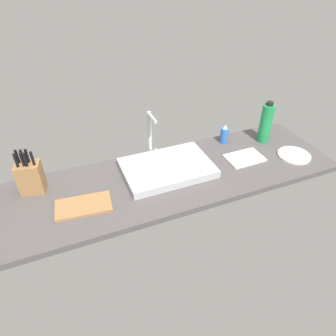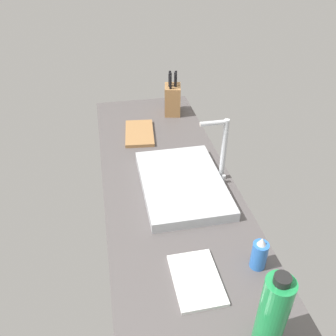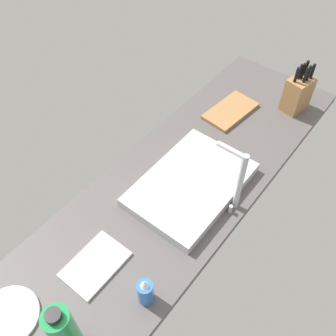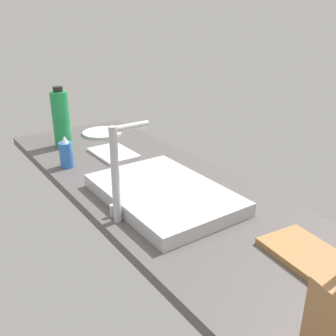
# 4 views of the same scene
# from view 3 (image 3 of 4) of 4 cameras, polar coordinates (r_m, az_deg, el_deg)

# --- Properties ---
(countertop_slab) EXTENTS (1.96, 0.59, 0.04)m
(countertop_slab) POSITION_cam_3_polar(r_m,az_deg,el_deg) (1.60, 1.63, -2.84)
(countertop_slab) COLOR #514C4C
(countertop_slab) RESTS_ON ground
(sink_basin) EXTENTS (0.51, 0.35, 0.05)m
(sink_basin) POSITION_cam_3_polar(r_m,az_deg,el_deg) (1.56, 3.49, -2.52)
(sink_basin) COLOR #B7BABF
(sink_basin) RESTS_ON countertop_slab
(faucet) EXTENTS (0.06, 0.13, 0.30)m
(faucet) POSITION_cam_3_polar(r_m,az_deg,el_deg) (1.41, 10.52, -1.50)
(faucet) COLOR #B7BABF
(faucet) RESTS_ON countertop_slab
(knife_block) EXTENTS (0.14, 0.12, 0.25)m
(knife_block) POSITION_cam_3_polar(r_m,az_deg,el_deg) (1.97, 19.03, 10.64)
(knife_block) COLOR #9E7042
(knife_block) RESTS_ON countertop_slab
(cutting_board) EXTENTS (0.29, 0.18, 0.02)m
(cutting_board) POSITION_cam_3_polar(r_m,az_deg,el_deg) (1.92, 9.42, 8.52)
(cutting_board) COLOR #9E7042
(cutting_board) RESTS_ON countertop_slab
(soap_bottle) EXTENTS (0.05, 0.05, 0.13)m
(soap_bottle) POSITION_cam_3_polar(r_m,az_deg,el_deg) (1.30, -3.43, -18.17)
(soap_bottle) COLOR blue
(soap_bottle) RESTS_ON countertop_slab
(water_bottle) EXTENTS (0.08, 0.08, 0.28)m
(water_bottle) POSITION_cam_3_polar(r_m,az_deg,el_deg) (1.21, -15.39, -22.85)
(water_bottle) COLOR #1E8E47
(water_bottle) RESTS_ON countertop_slab
(dinner_plate) EXTENTS (0.20, 0.20, 0.01)m
(dinner_plate) POSITION_cam_3_polar(r_m,az_deg,el_deg) (1.42, -23.00, -19.91)
(dinner_plate) COLOR silver
(dinner_plate) RESTS_ON countertop_slab
(dish_towel) EXTENTS (0.23, 0.16, 0.01)m
(dish_towel) POSITION_cam_3_polar(r_m,az_deg,el_deg) (1.41, -10.93, -14.11)
(dish_towel) COLOR white
(dish_towel) RESTS_ON countertop_slab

